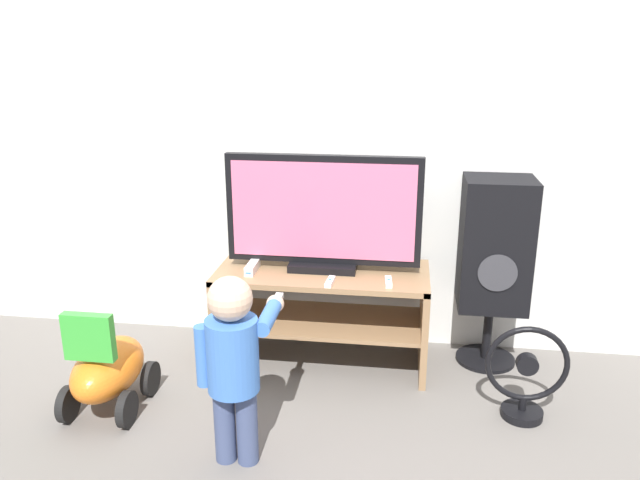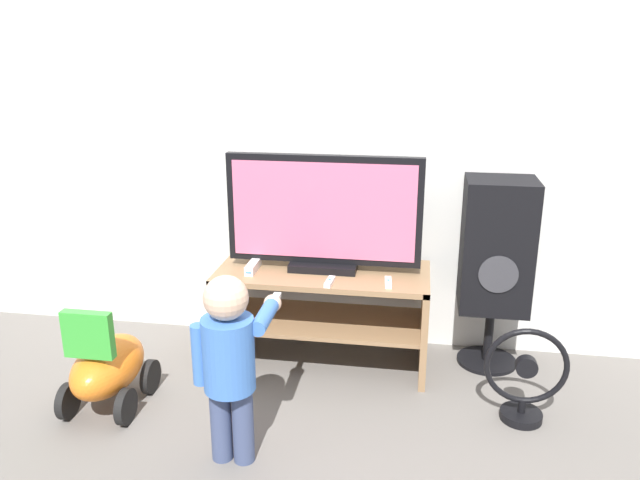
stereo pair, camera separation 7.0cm
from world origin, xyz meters
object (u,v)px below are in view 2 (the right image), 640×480
object	(u,v)px
speaker_tower	(496,249)
child	(230,354)
floor_fan	(525,379)
television	(324,215)
remote_primary	(388,282)
game_console	(253,266)
remote_secondary	(330,282)
ride_on_toy	(107,367)

from	to	relation	value
speaker_tower	child	bearing A→B (deg)	-137.96
speaker_tower	floor_fan	xyz separation A→B (m)	(0.11, -0.55, -0.46)
television	remote_primary	size ratio (longest dim) A/B	7.97
television	game_console	xyz separation A→B (m)	(-0.38, -0.09, -0.29)
remote_primary	speaker_tower	distance (m)	0.64
remote_secondary	ride_on_toy	size ratio (longest dim) A/B	0.23
game_console	ride_on_toy	xyz separation A→B (m)	(-0.60, -0.57, -0.36)
remote_secondary	speaker_tower	world-z (taller)	speaker_tower
child	floor_fan	world-z (taller)	child
television	ride_on_toy	world-z (taller)	television
television	speaker_tower	world-z (taller)	television
child	game_console	bearing A→B (deg)	98.67
ride_on_toy	floor_fan	bearing A→B (deg)	5.76
television	remote_secondary	world-z (taller)	television
television	remote_secondary	bearing A→B (deg)	-73.23
remote_primary	speaker_tower	size ratio (longest dim) A/B	0.12
game_console	ride_on_toy	bearing A→B (deg)	-136.85
ride_on_toy	game_console	bearing A→B (deg)	43.15
child	television	bearing A→B (deg)	75.56
game_console	child	size ratio (longest dim) A/B	0.23
speaker_tower	floor_fan	distance (m)	0.73
speaker_tower	ride_on_toy	world-z (taller)	speaker_tower
remote_primary	remote_secondary	bearing A→B (deg)	-172.27
speaker_tower	floor_fan	bearing A→B (deg)	-78.34
television	ride_on_toy	size ratio (longest dim) A/B	1.85
child	ride_on_toy	size ratio (longest dim) A/B	1.51
remote_primary	ride_on_toy	world-z (taller)	remote_primary
game_console	remote_primary	xyz separation A→B (m)	(0.74, -0.09, -0.01)
television	remote_primary	distance (m)	0.50
remote_primary	remote_secondary	world-z (taller)	same
television	remote_secondary	size ratio (longest dim) A/B	7.99
remote_secondary	speaker_tower	distance (m)	0.93
ride_on_toy	remote_secondary	bearing A→B (deg)	22.75
child	speaker_tower	xyz separation A→B (m)	(1.17, 1.06, 0.18)
game_console	speaker_tower	world-z (taller)	speaker_tower
game_console	ride_on_toy	world-z (taller)	game_console
remote_primary	speaker_tower	world-z (taller)	speaker_tower
game_console	child	xyz separation A→B (m)	(0.13, -0.87, -0.07)
television	game_console	bearing A→B (deg)	-167.00
speaker_tower	television	bearing A→B (deg)	-173.62
remote_secondary	ride_on_toy	bearing A→B (deg)	-157.25
child	floor_fan	bearing A→B (deg)	21.41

